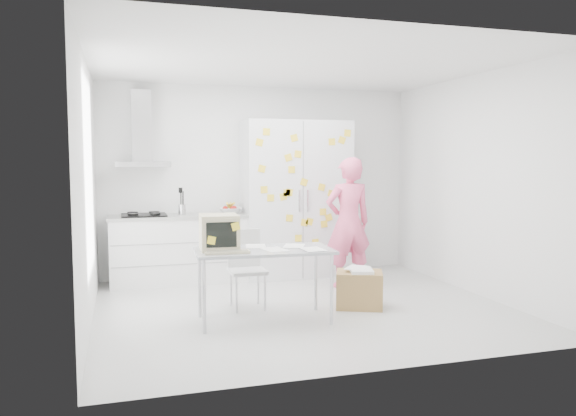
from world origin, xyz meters
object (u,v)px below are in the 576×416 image
object	(u,v)px
person	(348,223)
chair	(246,264)
desk	(236,241)
cardboard_box	(359,289)

from	to	relation	value
person	chair	bearing A→B (deg)	21.31
desk	cardboard_box	bearing A→B (deg)	9.64
desk	chair	bearing A→B (deg)	70.98
person	desk	size ratio (longest dim) A/B	1.18
chair	cardboard_box	bearing A→B (deg)	-17.67
desk	cardboard_box	distance (m)	1.58
desk	chair	xyz separation A→B (m)	(0.22, 0.54, -0.35)
person	desk	distance (m)	2.06
person	desk	world-z (taller)	person
chair	cardboard_box	size ratio (longest dim) A/B	1.39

